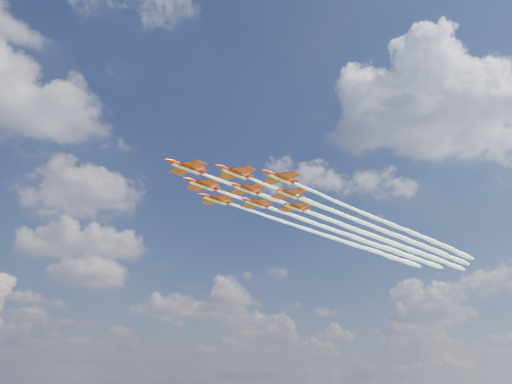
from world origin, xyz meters
The scene contains 9 objects.
jet_lead centered at (34.96, 12.62, 80.88)m, with size 113.34×42.02×3.08m.
jet_row2_port centered at (46.90, 10.08, 80.88)m, with size 113.34×42.02×3.08m.
jet_row2_starb centered at (42.96, 21.84, 80.88)m, with size 113.34×42.02×3.08m.
jet_row3_port centered at (58.84, 7.55, 80.88)m, with size 113.34×42.02×3.08m.
jet_row3_centre centered at (54.89, 19.30, 80.88)m, with size 113.34×42.02×3.08m.
jet_row3_starb centered at (50.95, 31.06, 80.88)m, with size 113.34×42.02×3.08m.
jet_row4_port centered at (66.83, 16.77, 80.88)m, with size 113.34×42.02×3.08m.
jet_row4_starb centered at (62.88, 28.53, 80.88)m, with size 113.34×42.02×3.08m.
jet_tail centered at (74.82, 25.99, 80.88)m, with size 113.34×42.02×3.08m.
Camera 1 is at (-55.96, -112.75, 32.47)m, focal length 35.00 mm.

